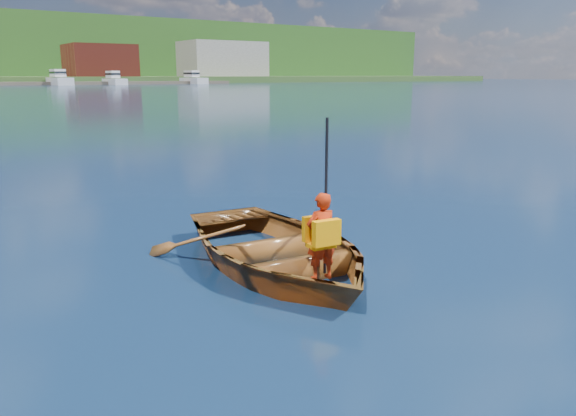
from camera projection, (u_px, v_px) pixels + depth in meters
The scene contains 3 objects.
ground at pixel (322, 289), 6.62m from camera, with size 600.00×600.00×0.00m.
rowboat at pixel (276, 248), 7.35m from camera, with size 3.19×4.16×0.80m.
child_paddler at pixel (321, 235), 6.55m from camera, with size 0.41×0.37×1.89m.
Camera 1 is at (-3.81, -4.93, 2.47)m, focal length 35.00 mm.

